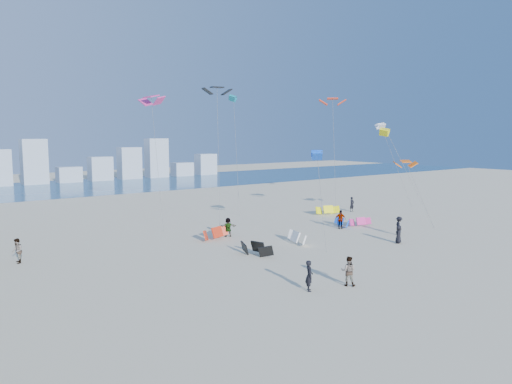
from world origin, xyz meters
TOP-DOWN VIEW (x-y plane):
  - ground at (0.00, 0.00)m, footprint 220.00×220.00m
  - ocean at (0.00, 72.00)m, footprint 220.00×220.00m
  - kitesurfer_near at (-1.41, 5.09)m, footprint 0.74×0.79m
  - kitesurfer_mid at (1.15, 4.39)m, footprint 1.09×1.11m
  - kitesurfers_far at (7.32, 17.65)m, footprint 37.71×14.68m
  - grounded_kites at (9.24, 18.04)m, footprint 20.87×12.67m
  - flying_kites at (13.48, 23.79)m, footprint 33.60×24.25m
  - distant_skyline at (-1.19, 82.00)m, footprint 85.00×3.00m

SIDE VIEW (x-z plane):
  - ground at x=0.00m, z-range 0.00..0.00m
  - ocean at x=0.00m, z-range 0.01..0.01m
  - grounded_kites at x=9.24m, z-range -0.04..0.97m
  - kitesurfers_far at x=7.32m, z-range -0.05..1.78m
  - kitesurfer_mid at x=1.15m, z-range 0.00..1.81m
  - kitesurfer_near at x=-1.41m, z-range 0.00..1.82m
  - distant_skyline at x=-1.19m, z-range -1.11..7.29m
  - flying_kites at x=13.48m, z-range 3.99..18.30m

